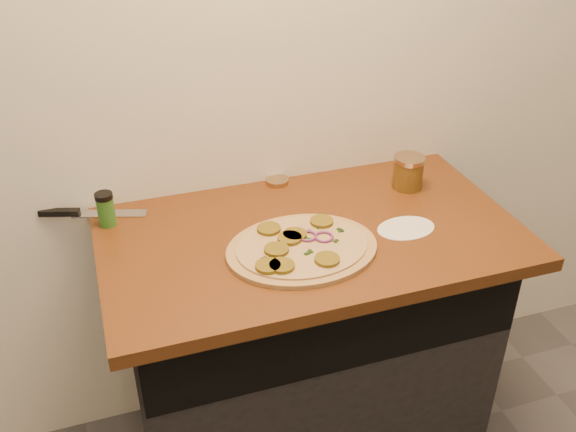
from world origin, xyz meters
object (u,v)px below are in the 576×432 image
object	(u,v)px
pizza	(301,248)
spice_shaker	(106,209)
chefs_knife	(83,213)
salsa_jar	(408,172)

from	to	relation	value
pizza	spice_shaker	distance (m)	0.58
chefs_knife	pizza	bearing A→B (deg)	-34.74
salsa_jar	pizza	bearing A→B (deg)	-152.01
pizza	chefs_knife	bearing A→B (deg)	145.26
pizza	salsa_jar	bearing A→B (deg)	27.99
chefs_knife	salsa_jar	size ratio (longest dim) A/B	2.92
pizza	salsa_jar	distance (m)	0.50
pizza	spice_shaker	xyz separation A→B (m)	(-0.49, 0.30, 0.04)
chefs_knife	salsa_jar	world-z (taller)	salsa_jar
spice_shaker	pizza	bearing A→B (deg)	-31.93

